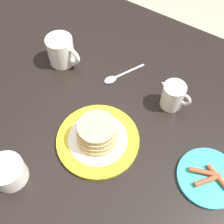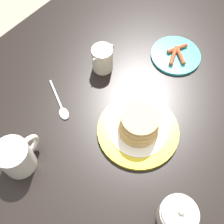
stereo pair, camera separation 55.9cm
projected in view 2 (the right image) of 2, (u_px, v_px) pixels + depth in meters
The scene contains 8 objects.
ground_plane at pixel (118, 189), 1.47m from camera, with size 8.00×8.00×0.00m, color gray.
dining_table at pixel (121, 139), 0.90m from camera, with size 1.55×1.09×0.75m.
pancake_plate at pixel (139, 127), 0.78m from camera, with size 0.23×0.23×0.09m.
side_plate_bacon at pixel (176, 55), 0.93m from camera, with size 0.16×0.16×0.02m.
coffee_mug at pixel (17, 157), 0.72m from camera, with size 0.12×0.09×0.10m.
creamer_pitcher at pixel (102, 58), 0.88m from camera, with size 0.10×0.07×0.09m.
sugar_bowl at pixel (178, 215), 0.65m from camera, with size 0.09×0.09×0.09m.
spoon at pixel (61, 106), 0.84m from camera, with size 0.08×0.14×0.01m.
Camera 2 is at (-0.30, -0.21, 1.48)m, focal length 45.00 mm.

